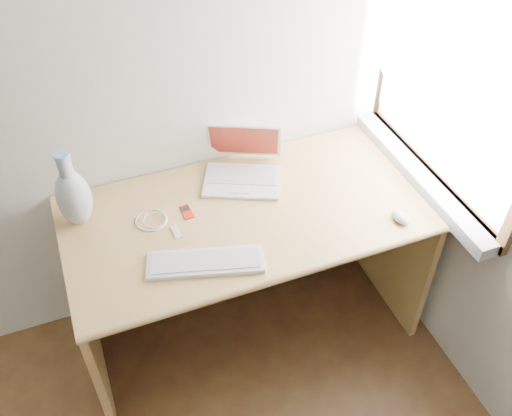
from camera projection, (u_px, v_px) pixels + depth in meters
name	position (u px, v px, depth m)	size (l,w,h in m)	color
window	(451.00, 71.00, 2.08)	(0.11, 0.99, 1.10)	white
desk	(241.00, 235.00, 2.49)	(1.46, 0.73, 0.77)	tan
laptop	(238.00, 168.00, 2.40)	(0.38, 0.38, 0.21)	white
external_keyboard	(205.00, 262.00, 2.06)	(0.44, 0.24, 0.02)	white
mouse	(401.00, 217.00, 2.23)	(0.05, 0.09, 0.03)	white
ipod	(187.00, 212.00, 2.27)	(0.04, 0.08, 0.01)	#AC1C0B
cable_coil	(151.00, 220.00, 2.23)	(0.13, 0.13, 0.01)	white
remote	(176.00, 232.00, 2.18)	(0.03, 0.07, 0.01)	white
vase	(73.00, 196.00, 2.14)	(0.13, 0.13, 0.34)	silver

